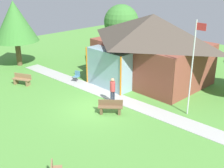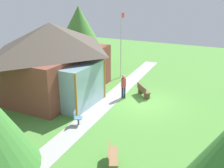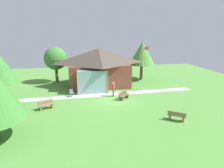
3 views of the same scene
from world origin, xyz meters
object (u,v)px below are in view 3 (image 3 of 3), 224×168
bench_rear_near_path (124,96)px  tree_behind_pavilion_right (142,53)px  flagpole (143,66)px  bench_front_right (177,116)px  bench_mid_left (46,105)px  tree_behind_pavilion_left (56,59)px  pavilion (98,66)px  patio_chair_west (72,93)px  visitor_on_path (113,88)px

bench_rear_near_path → tree_behind_pavilion_right: size_ratio=0.24×
flagpole → bench_front_right: (-0.17, -9.40, -2.73)m
bench_mid_left → tree_behind_pavilion_left: 11.15m
pavilion → bench_mid_left: 10.11m
bench_front_right → bench_rear_near_path: same height
patio_chair_west → tree_behind_pavilion_left: bearing=-94.4°
tree_behind_pavilion_left → bench_front_right: bearing=-53.6°
flagpole → visitor_on_path: size_ratio=3.27×
pavilion → tree_behind_pavilion_right: size_ratio=1.52×
pavilion → patio_chair_west: 6.15m
bench_front_right → tree_behind_pavilion_left: size_ratio=0.28×
visitor_on_path → tree_behind_pavilion_right: (5.88, 7.41, 3.11)m
pavilion → visitor_on_path: size_ratio=5.18×
pavilion → bench_rear_near_path: 7.01m
bench_front_right → visitor_on_path: (-4.15, 7.23, 0.62)m
bench_mid_left → tree_behind_pavilion_right: (13.07, 10.04, 3.73)m
flagpole → bench_mid_left: 12.77m
bench_front_right → flagpole: bearing=124.5°
visitor_on_path → tree_behind_pavilion_left: tree_behind_pavilion_left is taller
tree_behind_pavilion_left → tree_behind_pavilion_right: bearing=-2.9°
bench_front_right → bench_mid_left: (-11.34, 4.60, 0.00)m
bench_mid_left → patio_chair_west: 4.14m
flagpole → bench_mid_left: (-11.52, -4.80, -2.73)m
bench_mid_left → bench_rear_near_path: bearing=164.5°
bench_front_right → bench_rear_near_path: size_ratio=1.05×
bench_mid_left → bench_rear_near_path: size_ratio=1.10×
tree_behind_pavilion_right → bench_front_right: bearing=-96.7°
bench_mid_left → patio_chair_west: patio_chair_west is taller
bench_front_right → patio_chair_west: (-8.96, 7.99, 0.01)m
bench_mid_left → tree_behind_pavilion_left: size_ratio=0.30×
tree_behind_pavilion_right → tree_behind_pavilion_left: 13.02m
pavilion → tree_behind_pavilion_left: size_ratio=1.73×
bench_front_right → patio_chair_west: patio_chair_west is taller
flagpole → tree_behind_pavilion_right: (1.56, 5.24, 1.00)m
bench_rear_near_path → tree_behind_pavilion_left: (-8.09, 9.21, 3.12)m
bench_mid_left → bench_rear_near_path: 8.31m
visitor_on_path → pavilion: bearing=-158.3°
bench_front_right → tree_behind_pavilion_left: (-11.26, 15.30, 3.12)m
tree_behind_pavilion_right → tree_behind_pavilion_left: (-12.99, 0.66, -0.61)m
bench_mid_left → bench_front_right: bearing=132.1°
pavilion → tree_behind_pavilion_right: (7.03, 2.27, 1.43)m
bench_front_right → visitor_on_path: bearing=155.4°
bench_front_right → tree_behind_pavilion_right: size_ratio=0.25×
pavilion → flagpole: bearing=-28.4°
flagpole → bench_front_right: 9.79m
visitor_on_path → tree_behind_pavilion_right: size_ratio=0.29×
bench_front_right → bench_mid_left: 12.24m
patio_chair_west → tree_behind_pavilion_right: (10.69, 6.65, 3.71)m
patio_chair_west → bench_mid_left: bearing=33.0°
flagpole → patio_chair_west: 9.64m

